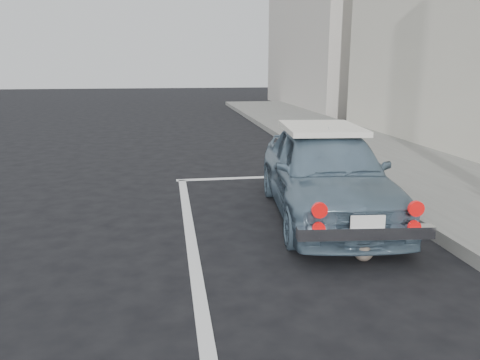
# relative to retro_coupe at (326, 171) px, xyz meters

# --- Properties ---
(building_far) EXTENTS (3.50, 10.00, 8.00)m
(building_far) POSITION_rel_retro_coupe_xyz_m (5.47, 15.73, 3.40)
(building_far) COLOR beige
(building_far) RESTS_ON ground
(pline_front) EXTENTS (3.00, 0.12, 0.01)m
(pline_front) POSITION_rel_retro_coupe_xyz_m (-0.38, 2.23, -0.59)
(pline_front) COLOR silver
(pline_front) RESTS_ON ground
(pline_side) EXTENTS (0.12, 7.00, 0.01)m
(pline_side) POSITION_rel_retro_coupe_xyz_m (-1.78, -1.27, -0.59)
(pline_side) COLOR silver
(pline_side) RESTS_ON ground
(retro_coupe) EXTENTS (1.73, 3.59, 1.18)m
(retro_coupe) POSITION_rel_retro_coupe_xyz_m (0.00, 0.00, 0.00)
(retro_coupe) COLOR slate
(retro_coupe) RESTS_ON ground
(cat) EXTENTS (0.32, 0.43, 0.25)m
(cat) POSITION_rel_retro_coupe_xyz_m (-0.08, -1.46, -0.48)
(cat) COLOR brown
(cat) RESTS_ON ground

